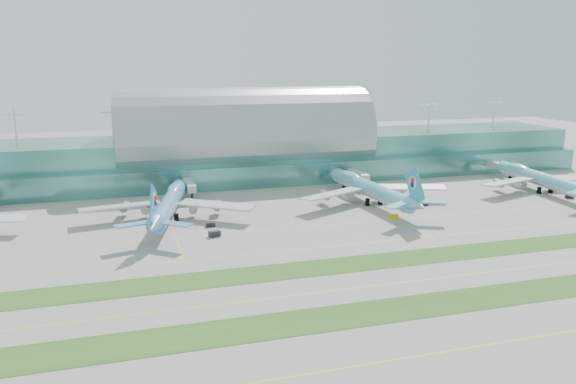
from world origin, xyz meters
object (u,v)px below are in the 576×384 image
object	(u,v)px
airliner_b	(169,202)
airliner_d	(540,178)
airliner_c	(369,188)
terminal	(245,148)

from	to	relation	value
airliner_b	airliner_d	world-z (taller)	airliner_b
airliner_b	airliner_c	xyz separation A→B (m)	(78.26, 1.29, 0.15)
airliner_c	airliner_d	distance (m)	79.55
terminal	airliner_c	world-z (taller)	terminal
terminal	airliner_c	distance (m)	73.91
airliner_c	terminal	bearing A→B (deg)	115.90
terminal	airliner_d	world-z (taller)	terminal
terminal	airliner_b	world-z (taller)	terminal
terminal	airliner_b	xyz separation A→B (m)	(-41.57, -64.94, -8.24)
airliner_c	airliner_d	xyz separation A→B (m)	(79.52, -2.27, -0.19)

